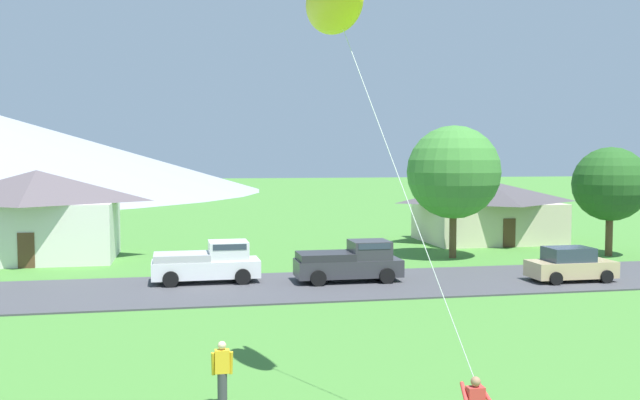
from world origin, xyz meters
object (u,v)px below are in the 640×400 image
at_px(pickup_truck_white_west_side, 209,262).
at_px(kite_flyer_with_kite, 338,12).
at_px(tree_center, 610,184).
at_px(pickup_truck_charcoal_east_side, 351,261).
at_px(tree_left_of_center, 454,172).
at_px(house_leftmost, 488,210).
at_px(parked_car_tan_mid_west, 570,265).
at_px(watcher_person, 222,373).
at_px(house_left_center, 37,214).

height_order(pickup_truck_white_west_side, kite_flyer_with_kite, kite_flyer_with_kite).
bearing_deg(tree_center, pickup_truck_charcoal_east_side, -161.93).
distance_m(tree_left_of_center, pickup_truck_white_west_side, 16.73).
xyz_separation_m(house_leftmost, tree_center, (4.29, -8.49, 2.19)).
bearing_deg(parked_car_tan_mid_west, pickup_truck_charcoal_east_side, 169.14).
bearing_deg(tree_center, kite_flyer_with_kite, -135.69).
distance_m(tree_left_of_center, watcher_person, 28.04).
relative_size(tree_left_of_center, parked_car_tan_mid_west, 1.94).
distance_m(tree_left_of_center, pickup_truck_charcoal_east_side, 11.54).
bearing_deg(watcher_person, kite_flyer_with_kite, 3.86).
bearing_deg(parked_car_tan_mid_west, tree_center, 46.98).
relative_size(house_left_center, tree_left_of_center, 1.20).
xyz_separation_m(tree_center, pickup_truck_charcoal_east_side, (-18.13, -5.92, -3.45)).
bearing_deg(house_leftmost, tree_left_of_center, -127.46).
height_order(pickup_truck_charcoal_east_side, watcher_person, pickup_truck_charcoal_east_side).
bearing_deg(house_left_center, pickup_truck_charcoal_east_side, -33.18).
relative_size(house_leftmost, kite_flyer_with_kite, 0.93).
distance_m(pickup_truck_white_west_side, pickup_truck_charcoal_east_side, 6.99).
distance_m(house_leftmost, parked_car_tan_mid_west, 16.82).
xyz_separation_m(house_leftmost, tree_left_of_center, (-5.68, -7.42, 2.95)).
height_order(pickup_truck_charcoal_east_side, kite_flyer_with_kite, kite_flyer_with_kite).
xyz_separation_m(tree_center, pickup_truck_white_west_side, (-25.04, -4.84, -3.45)).
bearing_deg(house_left_center, watcher_person, -70.45).
relative_size(parked_car_tan_mid_west, kite_flyer_with_kite, 0.38).
distance_m(house_leftmost, pickup_truck_white_west_side, 24.69).
relative_size(house_leftmost, house_left_center, 1.04).
relative_size(tree_center, watcher_person, 4.09).
bearing_deg(pickup_truck_charcoal_east_side, pickup_truck_white_west_side, 171.17).
distance_m(tree_center, watcher_person, 33.72).
height_order(house_left_center, watcher_person, house_left_center).
xyz_separation_m(pickup_truck_white_west_side, pickup_truck_charcoal_east_side, (6.91, -1.07, 0.00)).
distance_m(house_left_center, tree_center, 35.31).
bearing_deg(tree_center, parked_car_tan_mid_west, -133.02).
xyz_separation_m(tree_left_of_center, watcher_person, (-15.32, -23.06, -4.40)).
bearing_deg(house_leftmost, tree_center, -63.17).
bearing_deg(pickup_truck_white_west_side, tree_center, 10.94).
bearing_deg(house_left_center, house_leftmost, 6.41).
relative_size(pickup_truck_white_west_side, watcher_person, 3.13).
bearing_deg(watcher_person, house_leftmost, 55.43).
distance_m(pickup_truck_white_west_side, watcher_person, 17.16).
height_order(tree_center, pickup_truck_charcoal_east_side, tree_center).
distance_m(parked_car_tan_mid_west, kite_flyer_with_kite, 22.22).
xyz_separation_m(tree_left_of_center, pickup_truck_white_west_side, (-15.07, -5.91, -4.22)).
xyz_separation_m(house_left_center, parked_car_tan_mid_west, (27.47, -13.02, -1.95)).
xyz_separation_m(tree_left_of_center, tree_center, (9.98, -1.07, -0.77)).
relative_size(parked_car_tan_mid_west, pickup_truck_charcoal_east_side, 0.81).
bearing_deg(watcher_person, tree_left_of_center, 56.40).
distance_m(pickup_truck_white_west_side, kite_flyer_with_kite, 19.29).
bearing_deg(pickup_truck_white_west_side, house_leftmost, 32.72).
distance_m(house_left_center, watcher_person, 28.77).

